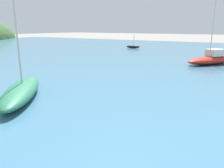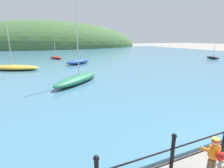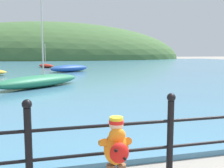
% 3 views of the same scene
% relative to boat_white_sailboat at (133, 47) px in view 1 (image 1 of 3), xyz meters
% --- Properties ---
extents(boat_white_sailboat, '(0.83, 2.10, 2.06)m').
position_rel_boat_white_sailboat_xyz_m(boat_white_sailboat, '(0.00, 0.00, 0.00)').
color(boat_white_sailboat, black).
rests_on(boat_white_sailboat, water).
extents(boat_far_right, '(4.49, 4.22, 6.05)m').
position_rel_boat_white_sailboat_xyz_m(boat_far_right, '(-23.28, -6.52, 0.09)').
color(boat_far_right, '#287551').
rests_on(boat_far_right, water).
extents(boat_red_dinghy, '(5.28, 4.03, 6.27)m').
position_rel_boat_white_sailboat_xyz_m(boat_red_dinghy, '(-9.17, -11.95, 0.17)').
color(boat_red_dinghy, maroon).
rests_on(boat_red_dinghy, water).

